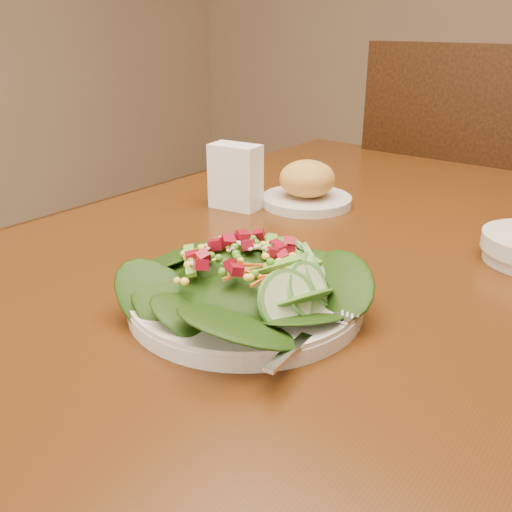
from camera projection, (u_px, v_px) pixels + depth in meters
name	position (u px, v px, depth m)	size (l,w,h in m)	color
dining_table	(318.00, 306.00, 0.90)	(0.90, 1.40, 0.75)	#461F0B
chair_far	(456.00, 226.00, 1.58)	(0.47, 0.48, 1.02)	#361A0A
salad_plate	(252.00, 287.00, 0.67)	(0.28, 0.28, 0.08)	beige
bread_plate	(307.00, 187.00, 1.04)	(0.17, 0.17, 0.08)	beige
napkin_holder	(235.00, 175.00, 1.02)	(0.09, 0.06, 0.12)	white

